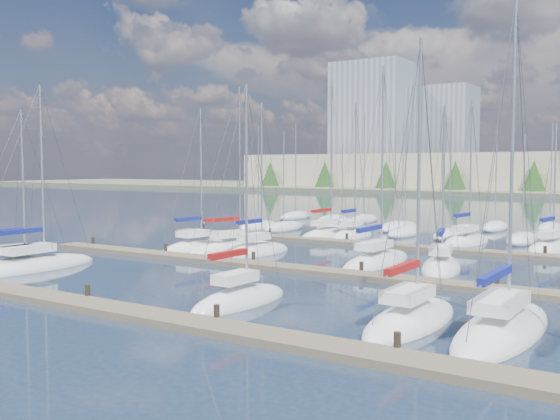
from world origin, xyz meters
The scene contains 20 objects.
ground centered at (0.00, 60.00, 0.00)m, with size 400.00×400.00×0.00m, color #223145.
dock_near centered at (0.00, 2.01, 0.15)m, with size 44.00×1.93×1.10m.
dock_mid centered at (0.00, 16.01, 0.15)m, with size 44.00×1.93×1.10m.
dock_far centered at (0.00, 30.01, 0.15)m, with size 44.00×1.93×1.10m.
sailboat_e centered at (10.80, 7.36, 0.18)m, with size 2.65×7.94×12.69m.
sailboat_b centered at (-14.74, 7.64, 0.17)m, with size 2.90×9.18×12.57m.
sailboat_q centered at (11.65, 35.24, 0.17)m, with size 3.59×7.52×10.73m.
sailboat_h centered at (-11.97, 20.36, 0.18)m, with size 3.30×7.17×11.92m.
sailboat_o centered at (-5.53, 35.09, 0.19)m, with size 2.87×7.12×13.31m.
sailboat_f centered at (14.39, 7.90, 0.18)m, with size 2.95×9.98×14.00m.
sailboat_a centered at (-15.56, 6.88, 0.18)m, with size 3.41×7.72×10.94m.
sailboat_p centered at (4.83, 35.95, 0.19)m, with size 3.36×7.86×13.05m.
sailboat_i centered at (-9.22, 21.54, 0.19)m, with size 4.56×8.54×13.49m.
sailboat_n centered at (-7.86, 34.44, 0.20)m, with size 2.80×8.70×15.45m.
sailboat_j centered at (-6.62, 21.08, 0.18)m, with size 2.93×7.23×12.15m.
sailboat_l centered at (7.43, 21.47, 0.18)m, with size 4.07×7.61×11.25m.
sailboat_d centered at (2.52, 6.51, 0.19)m, with size 2.35×6.73×11.25m.
sailboat_k centered at (2.99, 21.43, 0.19)m, with size 2.59×9.39×14.13m.
distant_boats centered at (-4.34, 43.76, 0.29)m, with size 36.93×20.75×13.30m.
shoreline centered at (-13.29, 149.77, 7.44)m, with size 400.00×60.00×38.00m.
Camera 1 is at (20.09, -17.22, 6.60)m, focal length 40.00 mm.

